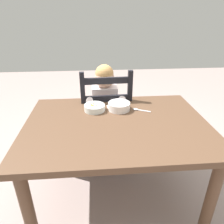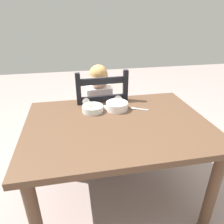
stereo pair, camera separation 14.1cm
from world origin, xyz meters
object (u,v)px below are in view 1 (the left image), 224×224
Objects in this scene: bowl_of_peas at (119,106)px; spoon at (138,110)px; bowl_of_carrots at (95,107)px; dining_table at (117,135)px; dining_chair at (105,119)px; child_figure at (105,102)px.

bowl_of_peas is 1.24× the size of spoon.
dining_table is at bearing -53.63° from bowl_of_carrots.
child_figure is (-0.00, -0.01, 0.18)m from dining_chair.
bowl_of_peas is at bearing -73.31° from dining_chair.
child_figure is 6.29× the size of bowl_of_carrots.
dining_chair is 0.41m from bowl_of_peas.
bowl_of_carrots is at bearing -107.47° from child_figure.
child_figure reaches higher than dining_table.
bowl_of_peas is (0.09, -0.30, 0.27)m from dining_chair.
bowl_of_peas is (0.09, -0.29, 0.09)m from child_figure.
spoon is (0.18, 0.17, 0.10)m from dining_table.
bowl_of_carrots is at bearing 176.06° from spoon.
bowl_of_carrots is (-0.09, -0.30, 0.26)m from dining_chair.
dining_chair is 5.83× the size of bowl_of_peas.
dining_chair is at bearing 125.83° from spoon.
bowl_of_peas is at bearing -72.54° from child_figure.
bowl_of_carrots reaches higher than spoon.
bowl_of_carrots is at bearing -180.00° from bowl_of_peas.
bowl_of_peas is 1.06× the size of bowl_of_carrots.
child_figure is 5.92× the size of bowl_of_peas.
dining_chair is 0.46m from spoon.
dining_chair reaches higher than bowl_of_carrots.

